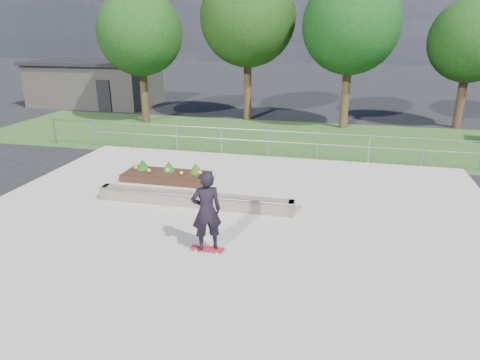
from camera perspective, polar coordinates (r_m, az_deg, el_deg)
name	(u,v)px	position (r m, az deg, el deg)	size (l,w,h in m)	color
ground	(219,239)	(11.03, -2.81, -7.87)	(120.00, 120.00, 0.00)	black
grass_verge	(280,138)	(21.20, 5.33, 5.63)	(30.00, 8.00, 0.02)	#2B4D1F
concrete_slab	(219,238)	(11.02, -2.81, -7.73)	(15.00, 15.00, 0.06)	#A7A294
fence	(268,140)	(17.66, 3.81, 5.38)	(20.06, 0.06, 1.20)	gray
building	(96,83)	(32.31, -18.62, 12.22)	(8.40, 5.40, 3.00)	#2C2A27
tree_far_left	(140,33)	(24.85, -13.19, 18.55)	(4.55, 4.55, 7.15)	#2F2113
tree_mid_left	(248,18)	(24.97, 1.07, 20.76)	(5.25, 5.25, 8.25)	#322114
tree_mid_right	(351,25)	(23.41, 14.59, 19.34)	(4.90, 4.90, 7.70)	#352515
tree_far_right	(471,41)	(25.69, 28.41, 15.99)	(4.20, 4.20, 6.60)	#331E14
grind_ledge	(194,200)	(12.82, -6.17, -2.62)	(6.00, 0.44, 0.43)	#69594D
planter_bed	(167,174)	(15.22, -9.72, 0.74)	(3.00, 1.20, 0.61)	black
skateboarder	(206,211)	(9.91, -4.50, -4.16)	(0.84, 0.74, 2.01)	silver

